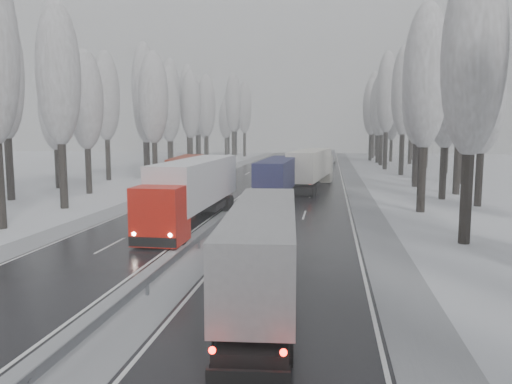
% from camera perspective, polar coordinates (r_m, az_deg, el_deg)
% --- Properties ---
extents(ground, '(260.00, 260.00, 0.00)m').
position_cam_1_polar(ground, '(17.49, -17.08, -15.49)').
color(ground, silver).
rests_on(ground, ground).
extents(carriageway_right, '(7.50, 200.00, 0.03)m').
position_cam_1_polar(carriageway_right, '(45.04, 5.93, -1.36)').
color(carriageway_right, black).
rests_on(carriageway_right, ground).
extents(carriageway_left, '(7.50, 200.00, 0.03)m').
position_cam_1_polar(carriageway_left, '(46.68, -7.06, -1.08)').
color(carriageway_left, black).
rests_on(carriageway_left, ground).
extents(median_slush, '(3.00, 200.00, 0.04)m').
position_cam_1_polar(median_slush, '(45.57, -0.68, -1.22)').
color(median_slush, '#94979C').
rests_on(median_slush, ground).
extents(shoulder_right, '(2.40, 200.00, 0.04)m').
position_cam_1_polar(shoulder_right, '(45.10, 12.22, -1.46)').
color(shoulder_right, '#94979C').
rests_on(shoulder_right, ground).
extents(shoulder_left, '(2.40, 200.00, 0.04)m').
position_cam_1_polar(shoulder_left, '(48.23, -12.74, -0.93)').
color(shoulder_left, '#94979C').
rests_on(shoulder_left, ground).
extents(median_guardrail, '(0.12, 200.00, 0.76)m').
position_cam_1_polar(median_guardrail, '(45.47, -0.69, -0.50)').
color(median_guardrail, slate).
rests_on(median_guardrail, ground).
extents(tree_16, '(3.60, 3.60, 16.53)m').
position_cam_1_polar(tree_16, '(31.45, 23.61, 13.92)').
color(tree_16, black).
rests_on(tree_16, ground).
extents(tree_18, '(3.60, 3.60, 16.58)m').
position_cam_1_polar(tree_18, '(42.38, 18.84, 12.26)').
color(tree_18, black).
rests_on(tree_18, ground).
extents(tree_19, '(3.60, 3.60, 14.57)m').
position_cam_1_polar(tree_19, '(47.41, 24.56, 9.86)').
color(tree_19, black).
rests_on(tree_19, ground).
extents(tree_20, '(3.60, 3.60, 15.71)m').
position_cam_1_polar(tree_20, '(50.94, 20.97, 10.62)').
color(tree_20, black).
rests_on(tree_20, ground).
extents(tree_21, '(3.60, 3.60, 18.62)m').
position_cam_1_polar(tree_21, '(55.48, 22.45, 12.15)').
color(tree_21, black).
rests_on(tree_21, ground).
extents(tree_22, '(3.60, 3.60, 15.86)m').
position_cam_1_polar(tree_22, '(61.02, 18.03, 10.18)').
color(tree_22, black).
rests_on(tree_22, ground).
extents(tree_23, '(3.60, 3.60, 13.55)m').
position_cam_1_polar(tree_23, '(66.15, 22.83, 8.43)').
color(tree_23, black).
rests_on(tree_23, ground).
extents(tree_24, '(3.60, 3.60, 20.49)m').
position_cam_1_polar(tree_24, '(66.73, 18.10, 12.42)').
color(tree_24, black).
rests_on(tree_24, ground).
extents(tree_25, '(3.60, 3.60, 19.44)m').
position_cam_1_polar(tree_25, '(71.98, 23.08, 11.26)').
color(tree_25, black).
rests_on(tree_25, ground).
extents(tree_26, '(3.60, 3.60, 18.78)m').
position_cam_1_polar(tree_26, '(76.69, 16.53, 10.93)').
color(tree_26, black).
rests_on(tree_26, ground).
extents(tree_27, '(3.60, 3.60, 17.62)m').
position_cam_1_polar(tree_27, '(81.83, 21.16, 9.97)').
color(tree_27, black).
rests_on(tree_27, ground).
extents(tree_28, '(3.60, 3.60, 19.62)m').
position_cam_1_polar(tree_28, '(87.16, 14.74, 10.85)').
color(tree_28, black).
rests_on(tree_28, ground).
extents(tree_29, '(3.60, 3.60, 18.11)m').
position_cam_1_polar(tree_29, '(92.10, 19.08, 9.88)').
color(tree_29, black).
rests_on(tree_29, ground).
extents(tree_30, '(3.60, 3.60, 17.86)m').
position_cam_1_polar(tree_30, '(96.79, 14.23, 9.81)').
color(tree_30, black).
rests_on(tree_30, ground).
extents(tree_31, '(3.60, 3.60, 18.58)m').
position_cam_1_polar(tree_31, '(101.52, 17.38, 9.82)').
color(tree_31, black).
rests_on(tree_31, ground).
extents(tree_32, '(3.60, 3.60, 17.33)m').
position_cam_1_polar(tree_32, '(104.25, 13.84, 9.43)').
color(tree_32, black).
rests_on(tree_32, ground).
extents(tree_33, '(3.60, 3.60, 14.33)m').
position_cam_1_polar(tree_33, '(108.49, 15.28, 8.27)').
color(tree_33, black).
rests_on(tree_33, ground).
extents(tree_34, '(3.60, 3.60, 17.63)m').
position_cam_1_polar(tree_34, '(111.26, 13.04, 9.39)').
color(tree_34, black).
rests_on(tree_34, ground).
extents(tree_35, '(3.60, 3.60, 18.25)m').
position_cam_1_polar(tree_35, '(116.31, 17.48, 9.33)').
color(tree_35, black).
rests_on(tree_35, ground).
extents(tree_36, '(3.60, 3.60, 20.23)m').
position_cam_1_polar(tree_36, '(121.24, 13.32, 9.96)').
color(tree_36, black).
rests_on(tree_36, ground).
extents(tree_37, '(3.60, 3.60, 16.37)m').
position_cam_1_polar(tree_37, '(125.87, 16.33, 8.64)').
color(tree_37, black).
rests_on(tree_37, ground).
extents(tree_38, '(3.60, 3.60, 17.97)m').
position_cam_1_polar(tree_38, '(131.84, 13.65, 9.08)').
color(tree_38, black).
rests_on(tree_38, ground).
extents(tree_39, '(3.60, 3.60, 16.19)m').
position_cam_1_polar(tree_39, '(136.05, 14.68, 8.51)').
color(tree_39, black).
rests_on(tree_39, ground).
extents(tree_58, '(3.60, 3.60, 17.21)m').
position_cam_1_polar(tree_58, '(45.21, -21.66, 12.31)').
color(tree_58, black).
rests_on(tree_58, ground).
extents(tree_59, '(3.60, 3.60, 18.41)m').
position_cam_1_polar(tree_59, '(52.73, -26.87, 12.07)').
color(tree_59, black).
rests_on(tree_59, ground).
extents(tree_60, '(3.60, 3.60, 14.84)m').
position_cam_1_polar(tree_60, '(54.79, -18.89, 9.85)').
color(tree_60, black).
rests_on(tree_60, ground).
extents(tree_61, '(3.60, 3.60, 13.95)m').
position_cam_1_polar(tree_61, '(61.04, -22.01, 8.86)').
color(tree_61, black).
rests_on(tree_61, ground).
extents(tree_62, '(3.60, 3.60, 16.04)m').
position_cam_1_polar(tree_62, '(62.06, -11.64, 10.42)').
color(tree_62, black).
rests_on(tree_62, ground).
extents(tree_63, '(3.60, 3.60, 16.88)m').
position_cam_1_polar(tree_63, '(68.80, -16.79, 10.38)').
color(tree_63, black).
rests_on(tree_63, ground).
extents(tree_64, '(3.60, 3.60, 15.42)m').
position_cam_1_polar(tree_64, '(71.95, -12.43, 9.61)').
color(tree_64, black).
rests_on(tree_64, ground).
extents(tree_65, '(3.60, 3.60, 19.48)m').
position_cam_1_polar(tree_65, '(76.48, -12.68, 11.39)').
color(tree_65, black).
rests_on(tree_65, ground).
extents(tree_66, '(3.60, 3.60, 15.23)m').
position_cam_1_polar(tree_66, '(80.98, -9.91, 9.29)').
color(tree_66, black).
rests_on(tree_66, ground).
extents(tree_67, '(3.60, 3.60, 17.09)m').
position_cam_1_polar(tree_67, '(85.27, -9.97, 9.98)').
color(tree_67, black).
rests_on(tree_67, ground).
extents(tree_68, '(3.60, 3.60, 16.65)m').
position_cam_1_polar(tree_68, '(87.02, -7.50, 9.78)').
color(tree_68, black).
rests_on(tree_68, ground).
extents(tree_69, '(3.60, 3.60, 19.35)m').
position_cam_1_polar(tree_69, '(92.35, -9.77, 10.65)').
color(tree_69, black).
rests_on(tree_69, ground).
extents(tree_70, '(3.60, 3.60, 17.09)m').
position_cam_1_polar(tree_70, '(96.70, -5.70, 9.70)').
color(tree_70, black).
rests_on(tree_70, ground).
extents(tree_71, '(3.60, 3.60, 19.61)m').
position_cam_1_polar(tree_71, '(101.88, -7.79, 10.44)').
color(tree_71, black).
rests_on(tree_71, ground).
extents(tree_72, '(3.60, 3.60, 15.11)m').
position_cam_1_polar(tree_72, '(106.34, -5.82, 8.78)').
color(tree_72, black).
rests_on(tree_72, ground).
extents(tree_73, '(3.60, 3.60, 17.22)m').
position_cam_1_polar(tree_73, '(110.99, -6.78, 9.39)').
color(tree_73, black).
rests_on(tree_73, ground).
extents(tree_74, '(3.60, 3.60, 19.68)m').
position_cam_1_polar(tree_74, '(116.15, -2.64, 10.10)').
color(tree_74, black).
rests_on(tree_74, ground).
extents(tree_75, '(3.60, 3.60, 18.60)m').
position_cam_1_polar(tree_75, '(122.06, -6.54, 9.60)').
color(tree_75, black).
rests_on(tree_75, ground).
extents(tree_76, '(3.60, 3.60, 18.55)m').
position_cam_1_polar(tree_76, '(125.16, -1.33, 9.56)').
color(tree_76, black).
rests_on(tree_76, ground).
extents(tree_77, '(3.60, 3.60, 14.32)m').
position_cam_1_polar(tree_77, '(130.05, -3.49, 8.27)').
color(tree_77, black).
rests_on(tree_77, ground).
extents(tree_78, '(3.60, 3.60, 19.55)m').
position_cam_1_polar(tree_78, '(132.29, -2.36, 9.70)').
color(tree_78, black).
rests_on(tree_78, ground).
extents(tree_79, '(3.60, 3.60, 17.07)m').
position_cam_1_polar(tree_79, '(136.69, -3.20, 8.95)').
color(tree_79, black).
rests_on(tree_79, ground).
extents(truck_grey_tarp, '(3.44, 14.84, 3.78)m').
position_cam_1_polar(truck_grey_tarp, '(19.83, 0.97, -5.77)').
color(truck_grey_tarp, '#535358').
rests_on(truck_grey_tarp, ground).
extents(truck_blue_box, '(2.84, 15.65, 4.00)m').
position_cam_1_polar(truck_blue_box, '(46.30, 2.65, 1.79)').
color(truck_blue_box, '#1E1C47').
rests_on(truck_blue_box, ground).
extents(truck_cream_box, '(4.78, 17.35, 4.41)m').
position_cam_1_polar(truck_cream_box, '(56.27, 6.45, 2.95)').
color(truck_cream_box, gray).
rests_on(truck_cream_box, ground).
extents(box_truck_distant, '(2.35, 7.02, 2.60)m').
position_cam_1_polar(box_truck_distant, '(103.52, 8.43, 4.11)').
color(box_truck_distant, silver).
rests_on(box_truck_distant, ground).
extents(truck_red_white, '(2.97, 17.56, 4.49)m').
position_cam_1_polar(truck_red_white, '(35.33, -7.19, 0.55)').
color(truck_red_white, red).
rests_on(truck_red_white, ground).
extents(truck_red_red, '(3.97, 14.59, 3.71)m').
position_cam_1_polar(truck_red_red, '(53.97, -8.13, 2.31)').
color(truck_red_red, '#B41A0A').
rests_on(truck_red_red, ground).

